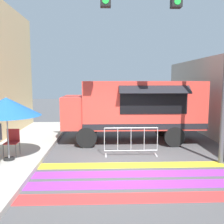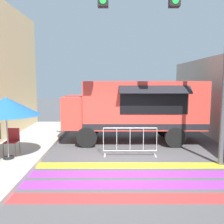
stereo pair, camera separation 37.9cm
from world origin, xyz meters
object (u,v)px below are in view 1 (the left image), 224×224
Objects in this scene: patio_umbrella at (6,107)px; barricade_front at (131,142)px; traffic_signal_pole at (179,21)px; folding_chair at (12,140)px; food_truck at (131,106)px.

barricade_front is at bearing 11.07° from patio_umbrella.
traffic_signal_pole is 7.00× the size of folding_chair.
patio_umbrella is 1.10× the size of barricade_front.
patio_umbrella is 4.43m from barricade_front.
patio_umbrella reaches higher than folding_chair.
folding_chair is 4.19m from barricade_front.
food_truck is 2.44m from barricade_front.
folding_chair reaches higher than barricade_front.
food_truck is 6.57× the size of folding_chair.
traffic_signal_pole reaches higher than barricade_front.
food_truck is 2.79× the size of patio_umbrella.
folding_chair is 0.47× the size of barricade_front.
folding_chair is (-5.51, 0.65, -3.88)m from traffic_signal_pole.
barricade_front is (-1.34, 0.97, -4.07)m from traffic_signal_pole.
traffic_signal_pole reaches higher than folding_chair.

